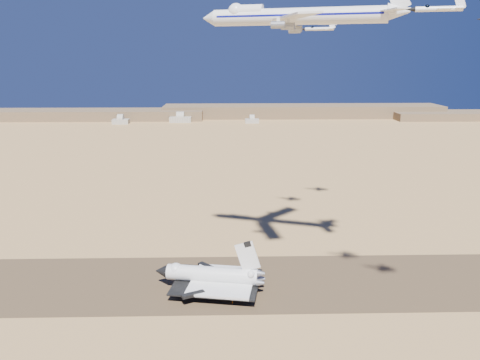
{
  "coord_description": "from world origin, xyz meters",
  "views": [
    {
      "loc": [
        7.26,
        -172.87,
        88.46
      ],
      "look_at": [
        11.77,
        8.0,
        40.88
      ],
      "focal_mm": 35.0,
      "sensor_mm": 36.0,
      "label": 1
    }
  ],
  "objects_px": {
    "crew_a": "(232,302)",
    "chase_jet_c": "(319,29)",
    "carrier_747": "(291,16)",
    "crew_b": "(241,299)",
    "chase_jet_d": "(358,18)",
    "chase_jet_a": "(438,9)",
    "shuttle": "(211,276)",
    "crew_c": "(230,297)"
  },
  "relations": [
    {
      "from": "crew_b",
      "to": "chase_jet_d",
      "type": "height_order",
      "value": "chase_jet_d"
    },
    {
      "from": "crew_c",
      "to": "chase_jet_c",
      "type": "distance_m",
      "value": 120.37
    },
    {
      "from": "crew_a",
      "to": "crew_b",
      "type": "bearing_deg",
      "value": -29.32
    },
    {
      "from": "crew_b",
      "to": "chase_jet_c",
      "type": "bearing_deg",
      "value": -39.43
    },
    {
      "from": "crew_b",
      "to": "chase_jet_a",
      "type": "relative_size",
      "value": 0.13
    },
    {
      "from": "crew_b",
      "to": "chase_jet_d",
      "type": "distance_m",
      "value": 141.04
    },
    {
      "from": "carrier_747",
      "to": "chase_jet_d",
      "type": "xyz_separation_m",
      "value": [
        39.46,
        60.19,
        4.15
      ]
    },
    {
      "from": "crew_b",
      "to": "crew_c",
      "type": "bearing_deg",
      "value": 65.61
    },
    {
      "from": "crew_a",
      "to": "chase_jet_c",
      "type": "relative_size",
      "value": 0.12
    },
    {
      "from": "crew_c",
      "to": "crew_a",
      "type": "bearing_deg",
      "value": 124.27
    },
    {
      "from": "chase_jet_c",
      "to": "crew_c",
      "type": "bearing_deg",
      "value": -105.46
    },
    {
      "from": "carrier_747",
      "to": "crew_b",
      "type": "xyz_separation_m",
      "value": [
        -18.03,
        -13.78,
        -101.29
      ]
    },
    {
      "from": "shuttle",
      "to": "chase_jet_c",
      "type": "relative_size",
      "value": 2.83
    },
    {
      "from": "shuttle",
      "to": "crew_c",
      "type": "distance_m",
      "value": 11.86
    },
    {
      "from": "shuttle",
      "to": "crew_a",
      "type": "xyz_separation_m",
      "value": [
        8.22,
        -11.38,
        -4.76
      ]
    },
    {
      "from": "crew_b",
      "to": "crew_a",
      "type": "bearing_deg",
      "value": 118.76
    },
    {
      "from": "shuttle",
      "to": "carrier_747",
      "type": "height_order",
      "value": "carrier_747"
    },
    {
      "from": "chase_jet_c",
      "to": "chase_jet_a",
      "type": "bearing_deg",
      "value": -60.85
    },
    {
      "from": "carrier_747",
      "to": "crew_a",
      "type": "relative_size",
      "value": 38.15
    },
    {
      "from": "chase_jet_d",
      "to": "crew_c",
      "type": "bearing_deg",
      "value": -117.5
    },
    {
      "from": "chase_jet_a",
      "to": "chase_jet_c",
      "type": "xyz_separation_m",
      "value": [
        -13.74,
        88.77,
        0.08
      ]
    },
    {
      "from": "carrier_747",
      "to": "crew_c",
      "type": "bearing_deg",
      "value": -132.94
    },
    {
      "from": "chase_jet_c",
      "to": "chase_jet_d",
      "type": "relative_size",
      "value": 0.94
    },
    {
      "from": "crew_b",
      "to": "chase_jet_c",
      "type": "relative_size",
      "value": 0.12
    },
    {
      "from": "chase_jet_a",
      "to": "carrier_747",
      "type": "bearing_deg",
      "value": 138.28
    },
    {
      "from": "crew_b",
      "to": "crew_c",
      "type": "relative_size",
      "value": 1.1
    },
    {
      "from": "crew_b",
      "to": "chase_jet_a",
      "type": "height_order",
      "value": "chase_jet_a"
    },
    {
      "from": "crew_a",
      "to": "chase_jet_d",
      "type": "height_order",
      "value": "chase_jet_d"
    },
    {
      "from": "chase_jet_c",
      "to": "chase_jet_d",
      "type": "xyz_separation_m",
      "value": [
        21.89,
        17.94,
        5.9
      ]
    },
    {
      "from": "carrier_747",
      "to": "chase_jet_a",
      "type": "xyz_separation_m",
      "value": [
        31.31,
        -46.52,
        -1.83
      ]
    },
    {
      "from": "crew_c",
      "to": "chase_jet_d",
      "type": "relative_size",
      "value": 0.1
    },
    {
      "from": "shuttle",
      "to": "crew_b",
      "type": "relative_size",
      "value": 23.18
    },
    {
      "from": "shuttle",
      "to": "crew_a",
      "type": "bearing_deg",
      "value": -44.49
    },
    {
      "from": "crew_c",
      "to": "chase_jet_d",
      "type": "bearing_deg",
      "value": -108.89
    },
    {
      "from": "crew_a",
      "to": "chase_jet_a",
      "type": "distance_m",
      "value": 116.51
    },
    {
      "from": "chase_jet_d",
      "to": "crew_a",
      "type": "bearing_deg",
      "value": -115.81
    },
    {
      "from": "crew_a",
      "to": "crew_c",
      "type": "height_order",
      "value": "crew_a"
    },
    {
      "from": "crew_b",
      "to": "chase_jet_d",
      "type": "bearing_deg",
      "value": -44.85
    },
    {
      "from": "chase_jet_c",
      "to": "chase_jet_d",
      "type": "bearing_deg",
      "value": 59.68
    },
    {
      "from": "crew_c",
      "to": "chase_jet_c",
      "type": "height_order",
      "value": "chase_jet_c"
    },
    {
      "from": "shuttle",
      "to": "carrier_747",
      "type": "xyz_separation_m",
      "value": [
        29.38,
        4.65,
        96.53
      ]
    },
    {
      "from": "crew_b",
      "to": "chase_jet_c",
      "type": "xyz_separation_m",
      "value": [
        35.6,
        56.03,
        99.53
      ]
    }
  ]
}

